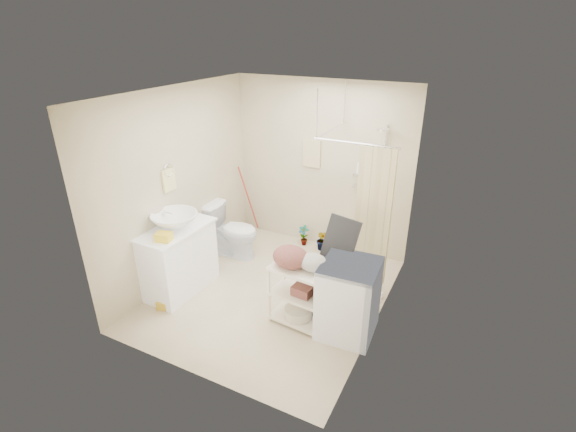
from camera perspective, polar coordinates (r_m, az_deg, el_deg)
name	(u,v)px	position (r m, az deg, el deg)	size (l,w,h in m)	color
floor	(272,293)	(5.68, -2.22, -10.50)	(3.20, 3.20, 0.00)	beige
ceiling	(268,93)	(4.69, -2.75, 16.44)	(2.80, 3.20, 0.04)	silver
wall_back	(321,167)	(6.40, 4.54, 6.68)	(2.80, 0.04, 2.60)	beige
wall_front	(184,266)	(3.88, -14.05, -6.68)	(2.80, 0.04, 2.60)	beige
wall_left	(179,186)	(5.81, -14.66, 4.04)	(0.04, 3.20, 2.60)	beige
wall_right	(384,227)	(4.58, 13.05, -1.46)	(0.04, 3.20, 2.60)	beige
vanity	(178,259)	(5.72, -14.79, -5.71)	(0.58, 1.04, 0.91)	white
sink	(175,221)	(5.46, -15.24, -0.65)	(0.59, 0.59, 0.20)	white
counter_basket	(164,237)	(5.21, -16.64, -2.75)	(0.18, 0.14, 0.10)	yellow
floor_basket	(165,303)	(5.59, -16.42, -11.31)	(0.28, 0.22, 0.15)	gold
toilet	(233,230)	(6.43, -7.59, -1.94)	(0.46, 0.81, 0.82)	white
mop	(248,200)	(7.04, -5.49, 2.21)	(0.11, 0.11, 1.18)	#9F281F
potted_plant_a	(304,235)	(6.75, 2.15, -2.66)	(0.18, 0.12, 0.34)	#9C5B35
potted_plant_b	(322,240)	(6.61, 4.71, -3.31)	(0.19, 0.15, 0.35)	brown
hanging_towel	(312,153)	(6.38, 3.27, 8.53)	(0.28, 0.03, 0.42)	beige
towel_ring	(169,178)	(5.60, -16.00, 4.97)	(0.04, 0.22, 0.34)	#F9EC95
tp_holder	(188,224)	(6.04, -13.48, -1.01)	(0.08, 0.12, 0.14)	silver
shower	(363,205)	(5.74, 10.20, 1.51)	(1.10, 1.10, 2.10)	white
shampoo_bottle_a	(359,166)	(6.10, 9.75, 6.73)	(0.08, 0.08, 0.21)	white
shampoo_bottle_b	(364,168)	(6.07, 10.42, 6.43)	(0.08, 0.08, 0.18)	#405FB3
washing_machine	(348,299)	(4.85, 8.27, -11.12)	(0.62, 0.64, 0.90)	white
laundry_rack	(299,290)	(4.95, 1.48, -10.09)	(0.65, 0.38, 0.90)	#F2E5CB
ironing_board	(332,269)	(4.97, 6.03, -7.19)	(0.37, 0.11, 1.32)	black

